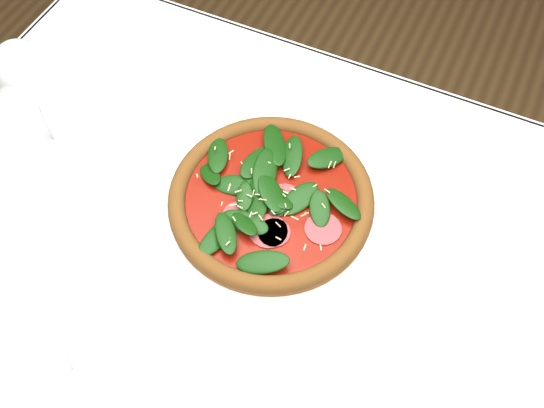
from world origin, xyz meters
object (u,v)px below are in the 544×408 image
at_px(wine_glass, 26,77).
at_px(napkin, 65,407).
at_px(pizza, 271,197).
at_px(plate, 271,204).

height_order(wine_glass, napkin, wine_glass).
bearing_deg(pizza, napkin, -105.70).
xyz_separation_m(pizza, napkin, (-0.10, -0.36, -0.02)).
bearing_deg(wine_glass, plate, 4.85).
relative_size(plate, pizza, 0.98).
xyz_separation_m(plate, napkin, (-0.10, -0.36, -0.00)).
xyz_separation_m(pizza, wine_glass, (-0.36, -0.03, 0.11)).
relative_size(plate, napkin, 2.44).
relative_size(wine_glass, napkin, 1.41).
height_order(plate, napkin, plate).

